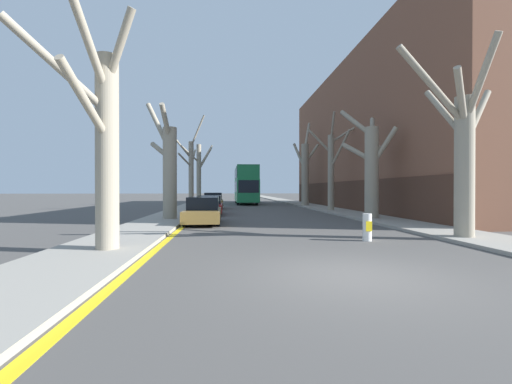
{
  "coord_description": "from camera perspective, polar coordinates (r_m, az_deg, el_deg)",
  "views": [
    {
      "loc": [
        -2.62,
        -6.82,
        1.79
      ],
      "look_at": [
        0.56,
        30.35,
        1.52
      ],
      "focal_mm": 24.0,
      "sensor_mm": 36.0,
      "label": 1
    }
  ],
  "objects": [
    {
      "name": "street_tree_right_0",
      "position": [
        14.17,
        31.2,
        5.92
      ],
      "size": [
        4.41,
        3.33,
        6.75
      ],
      "color": "gray",
      "rests_on": "ground"
    },
    {
      "name": "street_tree_right_1",
      "position": [
        21.33,
        18.63,
        4.05
      ],
      "size": [
        2.75,
        2.85,
        6.8
      ],
      "color": "gray",
      "rests_on": "ground"
    },
    {
      "name": "sidewalk_right",
      "position": [
        57.54,
        4.0,
        -1.31
      ],
      "size": [
        2.73,
        120.0,
        0.12
      ],
      "primitive_type": "cube",
      "color": "gray",
      "rests_on": "ground"
    },
    {
      "name": "traffic_bollard",
      "position": [
        12.54,
        18.04,
        -5.6
      ],
      "size": [
        0.31,
        0.32,
        0.95
      ],
      "color": "white",
      "rests_on": "ground"
    },
    {
      "name": "double_decker_bus",
      "position": [
        42.99,
        -1.72,
        1.46
      ],
      "size": [
        2.55,
        11.51,
        4.55
      ],
      "color": "#1E7F47",
      "rests_on": "ground"
    },
    {
      "name": "street_tree_left_1",
      "position": [
        20.3,
        -14.36,
        3.92
      ],
      "size": [
        2.02,
        2.81,
        6.98
      ],
      "color": "gray",
      "rests_on": "ground"
    },
    {
      "name": "street_tree_right_2",
      "position": [
        28.39,
        12.47,
        4.04
      ],
      "size": [
        3.94,
        1.87,
        7.88
      ],
      "color": "gray",
      "rests_on": "ground"
    },
    {
      "name": "parked_car_2",
      "position": [
        31.53,
        -7.13,
        -1.56
      ],
      "size": [
        1.74,
        4.51,
        1.5
      ],
      "color": "olive",
      "rests_on": "ground"
    },
    {
      "name": "street_tree_right_3",
      "position": [
        37.13,
        8.2,
        3.43
      ],
      "size": [
        2.71,
        1.75,
        9.16
      ],
      "color": "gray",
      "rests_on": "ground"
    },
    {
      "name": "parked_car_0",
      "position": [
        18.18,
        -8.77,
        -3.15
      ],
      "size": [
        1.79,
        4.55,
        1.39
      ],
      "color": "olive",
      "rests_on": "ground"
    },
    {
      "name": "street_tree_left_3",
      "position": [
        39.88,
        -9.47,
        3.26
      ],
      "size": [
        3.4,
        2.68,
        6.98
      ],
      "color": "gray",
      "rests_on": "ground"
    },
    {
      "name": "street_tree_left_0",
      "position": [
        10.47,
        -24.08,
        8.85
      ],
      "size": [
        2.9,
        3.65,
        7.34
      ],
      "color": "gray",
      "rests_on": "ground"
    },
    {
      "name": "sidewalk_left",
      "position": [
        56.97,
        -8.56,
        -1.33
      ],
      "size": [
        2.73,
        120.0,
        0.12
      ],
      "primitive_type": "cube",
      "color": "gray",
      "rests_on": "ground"
    },
    {
      "name": "building_facade_right",
      "position": [
        34.6,
        21.55,
        8.37
      ],
      "size": [
        10.08,
        34.34,
        13.21
      ],
      "color": "brown",
      "rests_on": "ground"
    },
    {
      "name": "ground_plane",
      "position": [
        7.53,
        16.1,
        -13.33
      ],
      "size": [
        300.0,
        300.0,
        0.0
      ],
      "primitive_type": "plane",
      "color": "#4C4947"
    },
    {
      "name": "street_tree_left_2",
      "position": [
        30.88,
        -10.81,
        3.5
      ],
      "size": [
        3.02,
        2.97,
        8.33
      ],
      "color": "gray",
      "rests_on": "ground"
    },
    {
      "name": "kerb_line_stripe",
      "position": [
        56.89,
        -7.01,
        -1.38
      ],
      "size": [
        0.24,
        120.0,
        0.01
      ],
      "primitive_type": "cube",
      "color": "yellow",
      "rests_on": "ground"
    },
    {
      "name": "parked_car_1",
      "position": [
        24.76,
        -7.74,
        -2.24
      ],
      "size": [
        1.8,
        4.31,
        1.36
      ],
      "color": "maroon",
      "rests_on": "ground"
    }
  ]
}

